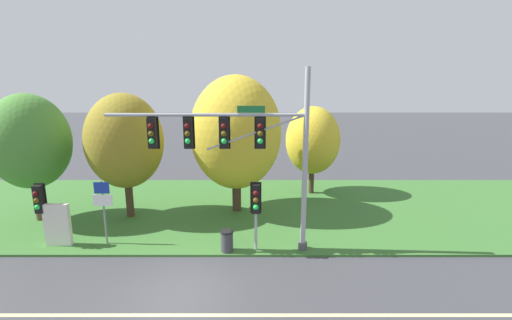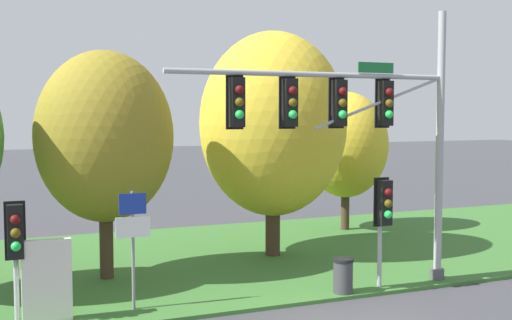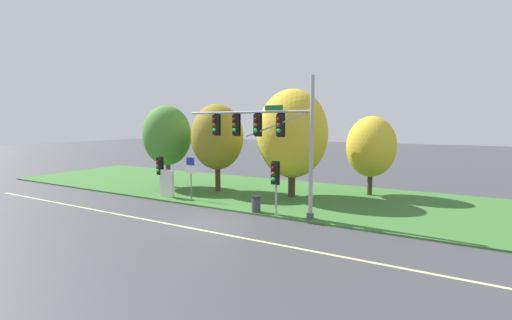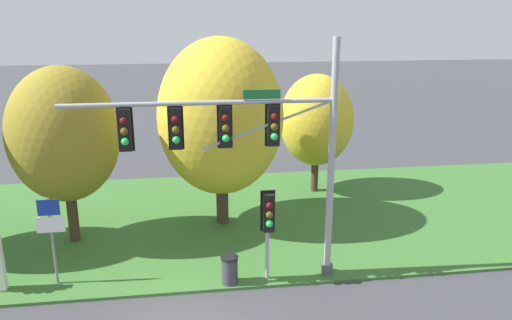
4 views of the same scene
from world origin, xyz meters
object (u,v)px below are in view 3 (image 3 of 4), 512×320
trash_bin (256,204)px  route_sign_post (191,172)px  pedestrian_signal_near_kerb (275,176)px  info_kiosk (167,183)px  traffic_signal_mast (267,133)px  tree_behind_signpost (292,134)px  tree_nearest_road (167,136)px  pedestrian_signal_further_along (160,168)px  tree_mid_verge (371,147)px  tree_left_of_mast (217,137)px

trash_bin → route_sign_post: bearing=172.4°
pedestrian_signal_near_kerb → trash_bin: 2.11m
info_kiosk → route_sign_post: bearing=4.3°
traffic_signal_mast → pedestrian_signal_near_kerb: 2.52m
route_sign_post → tree_behind_signpost: (5.58, 4.17, 2.49)m
tree_nearest_road → trash_bin: 11.33m
traffic_signal_mast → pedestrian_signal_further_along: size_ratio=2.93×
tree_mid_verge → trash_bin: size_ratio=6.07×
route_sign_post → trash_bin: size_ratio=3.11×
route_sign_post → info_kiosk: route_sign_post is taller
pedestrian_signal_further_along → tree_behind_signpost: bearing=27.6°
pedestrian_signal_near_kerb → tree_nearest_road: bearing=162.6°
route_sign_post → traffic_signal_mast: bearing=-5.0°
tree_nearest_road → info_kiosk: tree_nearest_road is taller
tree_left_of_mast → tree_behind_signpost: (5.68, 0.91, 0.30)m
route_sign_post → tree_left_of_mast: bearing=91.8°
tree_mid_verge → tree_left_of_mast: bearing=-158.3°
route_sign_post → tree_mid_verge: bearing=35.7°
pedestrian_signal_near_kerb → tree_left_of_mast: (-6.76, 4.02, 1.91)m
tree_nearest_road → trash_bin: bearing=-19.2°
pedestrian_signal_further_along → route_sign_post: 2.67m
tree_behind_signpost → trash_bin: size_ratio=8.04×
tree_behind_signpost → trash_bin: tree_behind_signpost is taller
info_kiosk → tree_behind_signpost: bearing=29.6°
pedestrian_signal_further_along → tree_mid_verge: size_ratio=0.50×
pedestrian_signal_further_along → tree_left_of_mast: tree_left_of_mast is taller
route_sign_post → tree_behind_signpost: 7.40m
tree_nearest_road → tree_behind_signpost: tree_behind_signpost is taller
pedestrian_signal_further_along → info_kiosk: 1.23m
traffic_signal_mast → tree_mid_verge: size_ratio=1.46×
info_kiosk → trash_bin: 7.49m
tree_nearest_road → tree_mid_verge: tree_nearest_road is taller
tree_left_of_mast → tree_mid_verge: 11.18m
tree_mid_verge → trash_bin: (-4.85, -8.11, -3.00)m
traffic_signal_mast → tree_nearest_road: size_ratio=1.25×
tree_left_of_mast → route_sign_post: bearing=-88.2°
traffic_signal_mast → tree_left_of_mast: size_ratio=1.25×
tree_mid_verge → pedestrian_signal_near_kerb: bearing=-114.0°
route_sign_post → tree_left_of_mast: size_ratio=0.44×
tree_mid_verge → tree_nearest_road: bearing=-163.0°
route_sign_post → tree_left_of_mast: tree_left_of_mast is taller
tree_mid_verge → tree_behind_signpost: bearing=-145.6°
tree_behind_signpost → pedestrian_signal_further_along: bearing=-152.4°
tree_left_of_mast → tree_behind_signpost: tree_behind_signpost is taller
route_sign_post → pedestrian_signal_further_along: bearing=-177.1°
pedestrian_signal_near_kerb → pedestrian_signal_further_along: pedestrian_signal_near_kerb is taller
pedestrian_signal_near_kerb → tree_left_of_mast: tree_left_of_mast is taller
pedestrian_signal_near_kerb → tree_nearest_road: (-11.35, 3.56, 1.95)m
pedestrian_signal_further_along → tree_mid_verge: bearing=30.1°
traffic_signal_mast → tree_nearest_road: (-10.70, 3.32, -0.47)m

